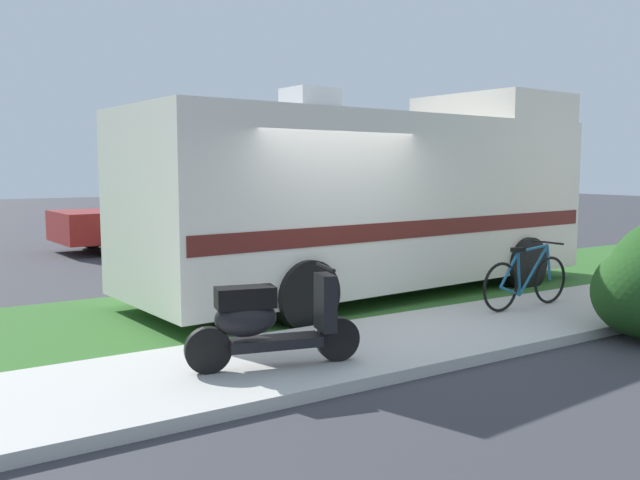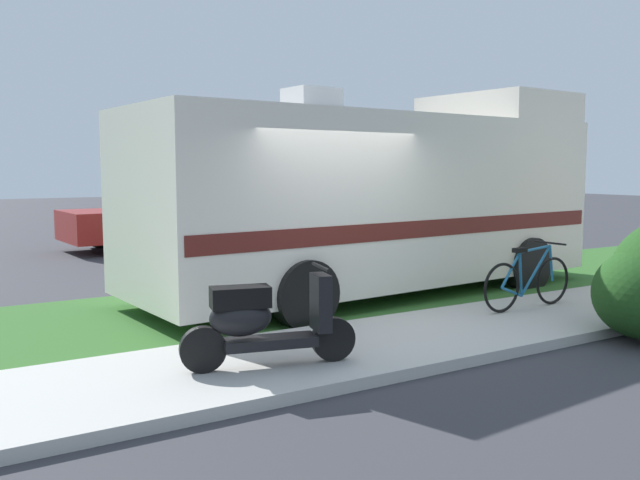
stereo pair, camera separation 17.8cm
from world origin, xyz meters
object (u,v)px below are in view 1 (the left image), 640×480
at_px(pickup_truck_near, 370,211).
at_px(pickup_truck_far, 183,208).
at_px(bicycle, 526,280).
at_px(scooter, 268,321).
at_px(motorhome_rv, 375,197).

distance_m(pickup_truck_near, pickup_truck_far, 4.92).
xyz_separation_m(bicycle, pickup_truck_near, (2.38, 6.70, 0.50)).
bearing_deg(pickup_truck_far, scooter, -107.30).
relative_size(motorhome_rv, scooter, 4.58).
distance_m(scooter, pickup_truck_near, 9.86).
height_order(motorhome_rv, pickup_truck_near, motorhome_rv).
bearing_deg(pickup_truck_far, pickup_truck_near, -48.03).
bearing_deg(pickup_truck_near, pickup_truck_far, 131.97).
relative_size(scooter, bicycle, 1.01).
bearing_deg(bicycle, motorhome_rv, 110.27).
distance_m(scooter, pickup_truck_far, 11.41).
height_order(scooter, bicycle, scooter).
bearing_deg(scooter, bicycle, 7.10).
relative_size(scooter, pickup_truck_near, 0.33).
bearing_deg(bicycle, pickup_truck_near, 70.47).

